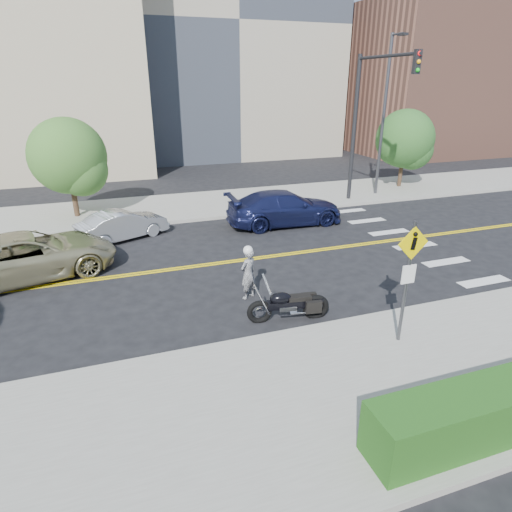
{
  "coord_description": "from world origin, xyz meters",
  "views": [
    {
      "loc": [
        -1.91,
        -13.52,
        5.94
      ],
      "look_at": [
        1.84,
        -2.56,
        1.2
      ],
      "focal_mm": 30.0,
      "sensor_mm": 36.0,
      "label": 1
    }
  ],
  "objects_px": {
    "pedestrian_sign": "(408,272)",
    "parked_car_silver": "(123,225)",
    "parked_car_blue": "(285,208)",
    "suv": "(29,256)",
    "motorcyclist": "(248,272)",
    "motorcycle": "(289,298)"
  },
  "relations": [
    {
      "from": "pedestrian_sign",
      "to": "motorcycle",
      "type": "distance_m",
      "value": 3.13
    },
    {
      "from": "parked_car_silver",
      "to": "suv",
      "type": "bearing_deg",
      "value": 109.24
    },
    {
      "from": "motorcycle",
      "to": "parked_car_silver",
      "type": "relative_size",
      "value": 0.6
    },
    {
      "from": "motorcycle",
      "to": "parked_car_blue",
      "type": "height_order",
      "value": "parked_car_blue"
    },
    {
      "from": "motorcyclist",
      "to": "motorcycle",
      "type": "relative_size",
      "value": 0.76
    },
    {
      "from": "motorcyclist",
      "to": "parked_car_silver",
      "type": "bearing_deg",
      "value": -92.34
    },
    {
      "from": "motorcycle",
      "to": "suv",
      "type": "bearing_deg",
      "value": 151.82
    },
    {
      "from": "parked_car_silver",
      "to": "parked_car_blue",
      "type": "height_order",
      "value": "parked_car_blue"
    },
    {
      "from": "pedestrian_sign",
      "to": "motorcycle",
      "type": "relative_size",
      "value": 1.39
    },
    {
      "from": "pedestrian_sign",
      "to": "motorcycle",
      "type": "xyz_separation_m",
      "value": [
        -2.04,
        1.98,
        -1.3
      ]
    },
    {
      "from": "parked_car_silver",
      "to": "parked_car_blue",
      "type": "xyz_separation_m",
      "value": [
        6.92,
        -0.32,
        0.16
      ]
    },
    {
      "from": "pedestrian_sign",
      "to": "parked_car_silver",
      "type": "relative_size",
      "value": 0.84
    },
    {
      "from": "pedestrian_sign",
      "to": "parked_car_silver",
      "type": "distance_m",
      "value": 11.7
    },
    {
      "from": "parked_car_blue",
      "to": "pedestrian_sign",
      "type": "bearing_deg",
      "value": 174.83
    },
    {
      "from": "motorcycle",
      "to": "parked_car_silver",
      "type": "distance_m",
      "value": 8.92
    },
    {
      "from": "motorcyclist",
      "to": "parked_car_blue",
      "type": "distance_m",
      "value": 7.21
    },
    {
      "from": "motorcyclist",
      "to": "parked_car_blue",
      "type": "bearing_deg",
      "value": -149.55
    },
    {
      "from": "pedestrian_sign",
      "to": "motorcycle",
      "type": "bearing_deg",
      "value": 135.88
    },
    {
      "from": "pedestrian_sign",
      "to": "motorcyclist",
      "type": "xyz_separation_m",
      "value": [
        -2.68,
        3.52,
        -1.14
      ]
    },
    {
      "from": "motorcycle",
      "to": "pedestrian_sign",
      "type": "bearing_deg",
      "value": -35.02
    },
    {
      "from": "pedestrian_sign",
      "to": "suv",
      "type": "bearing_deg",
      "value": 141.02
    },
    {
      "from": "suv",
      "to": "pedestrian_sign",
      "type": "bearing_deg",
      "value": -143.87
    }
  ]
}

